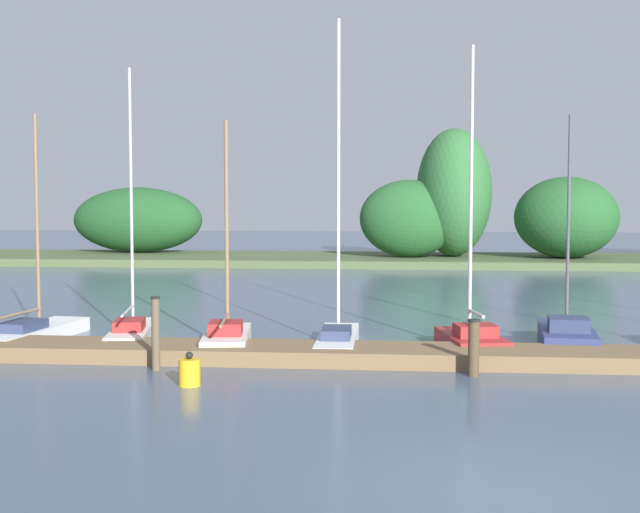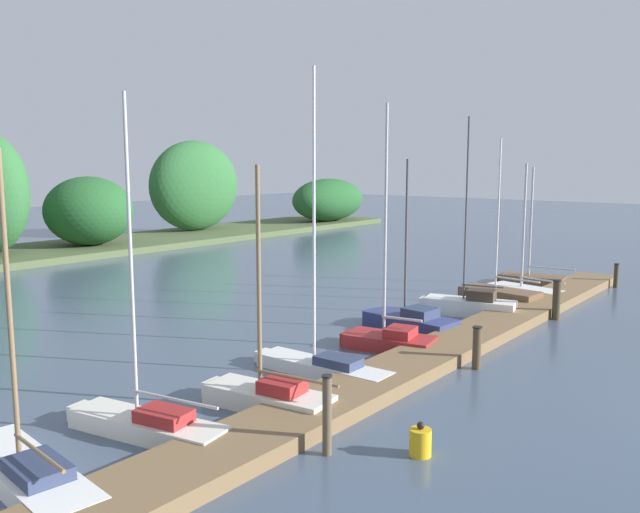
# 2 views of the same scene
# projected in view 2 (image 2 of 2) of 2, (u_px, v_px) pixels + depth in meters

# --- Properties ---
(dock_pier) EXTENTS (32.12, 1.80, 0.35)m
(dock_pier) POSITION_uv_depth(u_px,v_px,m) (434.00, 354.00, 18.66)
(dock_pier) COLOR brown
(dock_pier) RESTS_ON ground
(far_shore) EXTENTS (70.52, 8.05, 7.36)m
(far_shore) POSITION_uv_depth(u_px,v_px,m) (79.00, 212.00, 41.33)
(far_shore) COLOR #4C5B38
(far_shore) RESTS_ON ground
(sailboat_1) EXTENTS (1.55, 4.49, 5.83)m
(sailboat_1) POSITION_uv_depth(u_px,v_px,m) (24.00, 468.00, 11.48)
(sailboat_1) COLOR white
(sailboat_1) RESTS_ON ground
(sailboat_2) EXTENTS (1.56, 3.94, 6.95)m
(sailboat_2) POSITION_uv_depth(u_px,v_px,m) (144.00, 421.00, 13.47)
(sailboat_2) COLOR silver
(sailboat_2) RESTS_ON ground
(sailboat_3) EXTENTS (1.42, 3.60, 5.54)m
(sailboat_3) POSITION_uv_depth(u_px,v_px,m) (266.00, 394.00, 14.94)
(sailboat_3) COLOR silver
(sailboat_3) RESTS_ON ground
(sailboat_4) EXTENTS (0.98, 4.23, 7.98)m
(sailboat_4) POSITION_uv_depth(u_px,v_px,m) (320.00, 363.00, 17.32)
(sailboat_4) COLOR white
(sailboat_4) RESTS_ON ground
(sailboat_5) EXTENTS (1.71, 2.98, 7.29)m
(sailboat_5) POSITION_uv_depth(u_px,v_px,m) (388.00, 337.00, 19.75)
(sailboat_5) COLOR maroon
(sailboat_5) RESTS_ON ground
(sailboat_6) EXTENTS (1.56, 3.49, 5.70)m
(sailboat_6) POSITION_uv_depth(u_px,v_px,m) (408.00, 320.00, 22.03)
(sailboat_6) COLOR navy
(sailboat_6) RESTS_ON ground
(sailboat_7) EXTENTS (1.72, 3.57, 7.21)m
(sailboat_7) POSITION_uv_depth(u_px,v_px,m) (467.00, 304.00, 24.14)
(sailboat_7) COLOR white
(sailboat_7) RESTS_ON ground
(sailboat_8) EXTENTS (1.56, 3.39, 6.52)m
(sailboat_8) POSITION_uv_depth(u_px,v_px,m) (497.00, 295.00, 26.22)
(sailboat_8) COLOR brown
(sailboat_8) RESTS_ON ground
(sailboat_9) EXTENTS (1.70, 3.52, 5.55)m
(sailboat_9) POSITION_uv_depth(u_px,v_px,m) (523.00, 288.00, 27.83)
(sailboat_9) COLOR white
(sailboat_9) RESTS_ON ground
(sailboat_10) EXTENTS (1.62, 3.42, 5.39)m
(sailboat_10) POSITION_uv_depth(u_px,v_px,m) (530.00, 278.00, 30.23)
(sailboat_10) COLOR brown
(sailboat_10) RESTS_ON ground
(mooring_piling_1) EXTENTS (0.21, 0.21, 1.59)m
(mooring_piling_1) POSITION_uv_depth(u_px,v_px,m) (327.00, 415.00, 12.51)
(mooring_piling_1) COLOR brown
(mooring_piling_1) RESTS_ON ground
(mooring_piling_2) EXTENTS (0.27, 0.27, 1.19)m
(mooring_piling_2) POSITION_uv_depth(u_px,v_px,m) (477.00, 348.00, 17.78)
(mooring_piling_2) COLOR #4C3D28
(mooring_piling_2) RESTS_ON ground
(mooring_piling_3) EXTENTS (0.31, 0.31, 1.45)m
(mooring_piling_3) POSITION_uv_depth(u_px,v_px,m) (556.00, 300.00, 23.38)
(mooring_piling_3) COLOR #3D3323
(mooring_piling_3) RESTS_ON ground
(mooring_piling_4) EXTENTS (0.23, 0.23, 1.10)m
(mooring_piling_4) POSITION_uv_depth(u_px,v_px,m) (616.00, 275.00, 29.39)
(mooring_piling_4) COLOR #3D3323
(mooring_piling_4) RESTS_ON ground
(channel_buoy_1) EXTENTS (0.43, 0.43, 0.68)m
(channel_buoy_1) POSITION_uv_depth(u_px,v_px,m) (420.00, 442.00, 12.55)
(channel_buoy_1) COLOR gold
(channel_buoy_1) RESTS_ON ground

